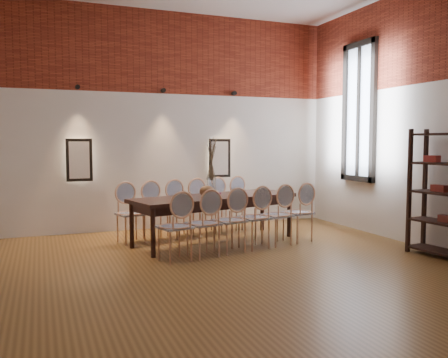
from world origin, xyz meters
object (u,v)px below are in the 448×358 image
object	(u,v)px
chair_near_b	(203,224)
chair_far_a	(131,214)
chair_near_e	(277,215)
chair_far_c	(180,209)
chair_near_d	(254,218)
bowl	(207,191)
chair_near_f	(298,213)
chair_far_d	(203,207)
shelving_rack	(445,193)
chair_near_a	(175,227)
book	(211,194)
chair_far_e	(224,205)
chair_near_c	(230,221)
chair_far_f	(244,203)
dining_table	(215,219)
chair_far_b	(156,211)
vase	(212,187)

from	to	relation	value
chair_near_b	chair_far_a	size ratio (longest dim) A/B	1.00
chair_near_e	chair_far_c	world-z (taller)	same
chair_near_d	bowl	bearing A→B (deg)	121.61
chair_near_f	chair_far_d	world-z (taller)	same
chair_near_f	shelving_rack	xyz separation A→B (m)	(1.34, -1.69, 0.43)
chair_near_a	book	distance (m)	1.54
chair_far_a	chair_far_e	size ratio (longest dim) A/B	1.00
chair_far_a	chair_near_d	bearing A→B (deg)	133.50
chair_near_e	chair_near_f	bearing A→B (deg)	-0.00
chair_near_c	chair_far_f	bearing A→B (deg)	46.50
chair_far_d	chair_far_a	bearing A→B (deg)	-0.00
chair_near_e	dining_table	bearing A→B (deg)	133.50
chair_near_d	chair_near_e	bearing A→B (deg)	-0.00
chair_far_f	shelving_rack	size ratio (longest dim) A/B	0.52
chair_far_c	bowl	xyz separation A→B (m)	(0.22, -0.74, 0.37)
chair_far_b	chair_far_d	xyz separation A→B (m)	(0.88, 0.22, 0.00)
chair_near_d	chair_far_e	size ratio (longest dim) A/B	1.00
chair_near_b	chair_far_b	distance (m)	1.44
chair_near_c	chair_near_f	distance (m)	1.36
chair_near_b	chair_near_e	world-z (taller)	same
chair_near_d	chair_near_f	size ratio (longest dim) A/B	1.00
chair_near_f	chair_far_f	size ratio (longest dim) A/B	1.00
chair_near_b	book	xyz separation A→B (m)	(0.51, 1.07, 0.30)
chair_far_e	book	bearing A→B (deg)	40.02
dining_table	book	bearing A→B (deg)	72.24
chair_near_c	chair_near_f	bearing A→B (deg)	0.00
chair_near_d	chair_far_d	size ratio (longest dim) A/B	1.00
chair_near_a	chair_near_c	size ratio (longest dim) A/B	1.00
bowl	shelving_rack	distance (m)	3.44
chair_near_d	chair_near_a	bearing A→B (deg)	-180.00
chair_far_e	chair_far_d	bearing A→B (deg)	0.00
bowl	chair_far_f	bearing A→B (deg)	43.91
chair_far_b	vase	size ratio (longest dim) A/B	3.13
chair_near_e	chair_far_b	distance (m)	1.98
chair_near_e	chair_far_a	xyz separation A→B (m)	(-2.10, 0.96, 0.00)
chair_far_e	chair_near_c	bearing A→B (deg)	57.68
chair_far_b	book	distance (m)	0.95
chair_far_f	book	distance (m)	1.23
chair_far_d	chair_far_e	size ratio (longest dim) A/B	1.00
chair_near_a	chair_far_d	xyz separation A→B (m)	(0.98, 1.72, 0.00)
chair_near_b	chair_far_e	xyz separation A→B (m)	(0.98, 1.72, 0.00)
chair_far_b	chair_far_f	distance (m)	1.82
dining_table	chair_far_d	size ratio (longest dim) A/B	2.90
chair_near_a	chair_far_d	size ratio (longest dim) A/B	1.00
book	bowl	bearing A→B (deg)	-121.11
chair_far_e	shelving_rack	xyz separation A→B (m)	(2.12, -2.98, 0.43)
chair_far_b	vase	xyz separation A→B (m)	(0.77, -0.55, 0.43)
chair_far_b	chair_far_d	world-z (taller)	same
chair_near_a	chair_far_a	bearing A→B (deg)	90.00
chair_near_a	shelving_rack	bearing A→B (deg)	-31.69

